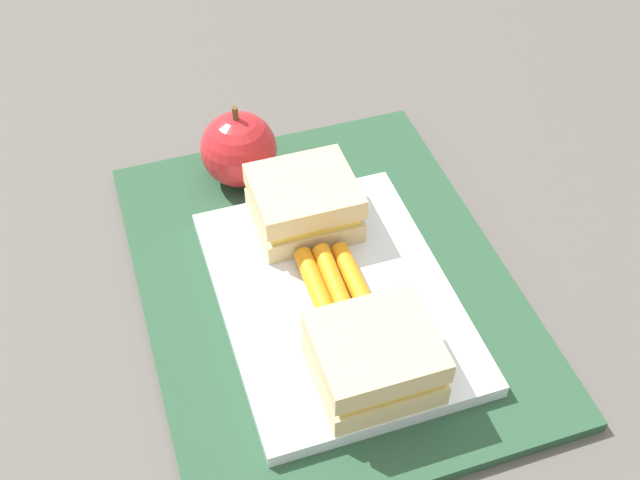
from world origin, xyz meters
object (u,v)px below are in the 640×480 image
object	(u,v)px
apple	(239,149)
sandwich_half_left	(374,358)
food_tray	(336,298)
sandwich_half_right	(304,203)
carrot_sticks_bundle	(336,287)

from	to	relation	value
apple	sandwich_half_left	bearing A→B (deg)	-172.12
food_tray	sandwich_half_right	xyz separation A→B (m)	(0.08, 0.00, 0.03)
sandwich_half_left	carrot_sticks_bundle	xyz separation A→B (m)	(0.08, -0.00, -0.01)
sandwich_half_left	sandwich_half_right	world-z (taller)	same
food_tray	sandwich_half_left	world-z (taller)	sandwich_half_left
sandwich_half_right	apple	bearing A→B (deg)	21.96
sandwich_half_left	apple	distance (m)	0.24
sandwich_half_left	sandwich_half_right	distance (m)	0.16
food_tray	carrot_sticks_bundle	xyz separation A→B (m)	(-0.00, -0.00, 0.01)
carrot_sticks_bundle	apple	distance (m)	0.16
sandwich_half_right	carrot_sticks_bundle	bearing A→B (deg)	-179.82
sandwich_half_right	food_tray	bearing A→B (deg)	180.00
apple	food_tray	bearing A→B (deg)	-168.36
food_tray	sandwich_half_left	size ratio (longest dim) A/B	2.88
sandwich_half_left	carrot_sticks_bundle	size ratio (longest dim) A/B	1.02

